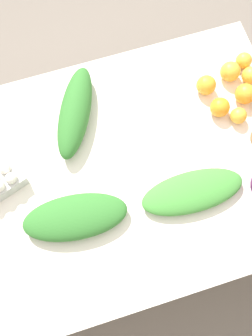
# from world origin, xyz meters

# --- Properties ---
(ground_plane) EXTENTS (8.00, 8.00, 0.00)m
(ground_plane) POSITION_xyz_m (0.00, 0.00, 0.00)
(ground_plane) COLOR #70665B
(dining_table) EXTENTS (1.36, 1.00, 0.74)m
(dining_table) POSITION_xyz_m (0.00, 0.00, 0.65)
(dining_table) COLOR silver
(dining_table) RESTS_ON ground_plane
(greens_bunch_kale) EXTENTS (0.27, 0.41, 0.10)m
(greens_bunch_kale) POSITION_xyz_m (0.12, -0.27, 0.79)
(greens_bunch_kale) COLOR #2D6B28
(greens_bunch_kale) RESTS_ON dining_table
(greens_bunch_chard) EXTENTS (0.39, 0.17, 0.06)m
(greens_bunch_chard) POSITION_xyz_m (-0.21, 0.16, 0.77)
(greens_bunch_chard) COLOR #3D8433
(greens_bunch_chard) RESTS_ON dining_table
(greens_bunch_scallion) EXTENTS (0.40, 0.21, 0.08)m
(greens_bunch_scallion) POSITION_xyz_m (0.23, 0.13, 0.78)
(greens_bunch_scallion) COLOR #2D6B28
(greens_bunch_scallion) RESTS_ON dining_table
(orange_0) EXTENTS (0.06, 0.06, 0.06)m
(orange_0) POSITION_xyz_m (-0.48, -0.07, 0.77)
(orange_0) COLOR #F9A833
(orange_0) RESTS_ON dining_table
(orange_1) EXTENTS (0.08, 0.08, 0.08)m
(orange_1) POSITION_xyz_m (-0.43, -0.12, 0.78)
(orange_1) COLOR orange
(orange_1) RESTS_ON dining_table
(orange_2) EXTENTS (0.08, 0.08, 0.08)m
(orange_2) POSITION_xyz_m (-0.54, -0.15, 0.78)
(orange_2) COLOR orange
(orange_2) RESTS_ON dining_table
(orange_3) EXTENTS (0.08, 0.08, 0.08)m
(orange_3) POSITION_xyz_m (-0.41, -0.23, 0.78)
(orange_3) COLOR orange
(orange_3) RESTS_ON dining_table
(orange_4) EXTENTS (0.08, 0.08, 0.08)m
(orange_4) POSITION_xyz_m (-0.52, -0.26, 0.78)
(orange_4) COLOR #F9A833
(orange_4) RESTS_ON dining_table
(orange_5) EXTENTS (0.07, 0.07, 0.07)m
(orange_5) POSITION_xyz_m (-0.60, -0.22, 0.77)
(orange_5) COLOR #F9A833
(orange_5) RESTS_ON dining_table
(orange_6) EXTENTS (0.07, 0.07, 0.07)m
(orange_6) POSITION_xyz_m (-0.60, -0.30, 0.77)
(orange_6) COLOR #F9A833
(orange_6) RESTS_ON dining_table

